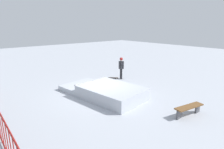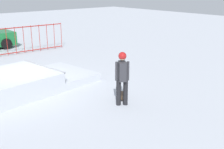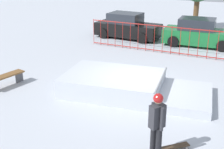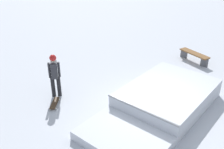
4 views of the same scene
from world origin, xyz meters
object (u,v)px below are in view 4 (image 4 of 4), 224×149
skater (54,73)px  park_bench (194,55)px  skate_ramp (161,102)px  skateboard (55,103)px

skater → park_bench: size_ratio=1.05×
skate_ramp → park_bench: (-4.51, -1.42, 0.04)m
skate_ramp → park_bench: bearing=-170.0°
skater → skate_ramp: bearing=67.4°
park_bench → skate_ramp: bearing=17.5°
skate_ramp → skater: 4.04m
skate_ramp → skater: size_ratio=3.30×
skateboard → park_bench: 7.27m
skateboard → park_bench: (-7.13, 1.40, 0.28)m
skater → park_bench: 7.02m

